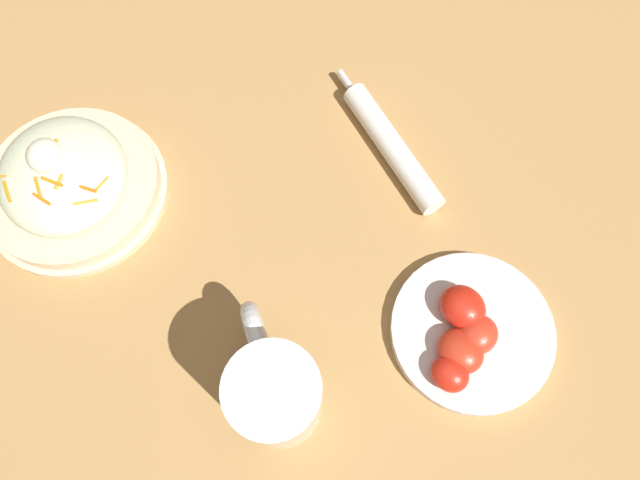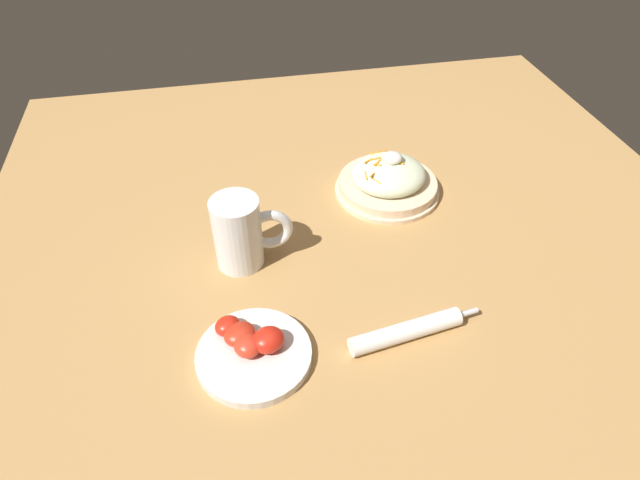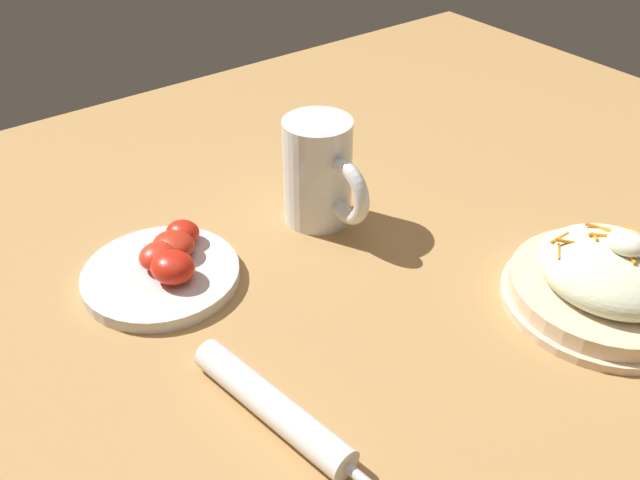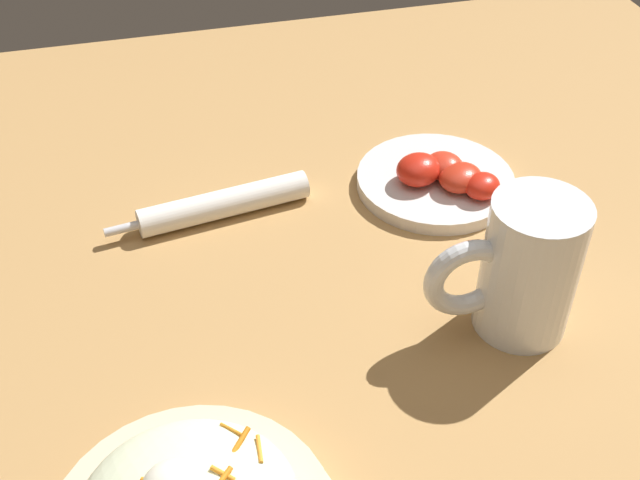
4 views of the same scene
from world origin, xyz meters
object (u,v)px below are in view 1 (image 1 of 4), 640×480
at_px(salad_plate, 68,181).
at_px(tomato_plate, 469,333).
at_px(beer_mug, 276,395).
at_px(napkin_roll, 392,146).

relative_size(salad_plate, tomato_plate, 1.23).
relative_size(beer_mug, napkin_roll, 0.63).
bearing_deg(tomato_plate, napkin_roll, -3.44).
bearing_deg(tomato_plate, beer_mug, 88.22).
bearing_deg(napkin_roll, beer_mug, 135.82).
distance_m(salad_plate, tomato_plate, 0.49).
xyz_separation_m(beer_mug, napkin_roll, (0.23, -0.23, -0.05)).
relative_size(napkin_roll, tomato_plate, 1.26).
relative_size(beer_mug, tomato_plate, 0.80).
distance_m(beer_mug, tomato_plate, 0.22).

